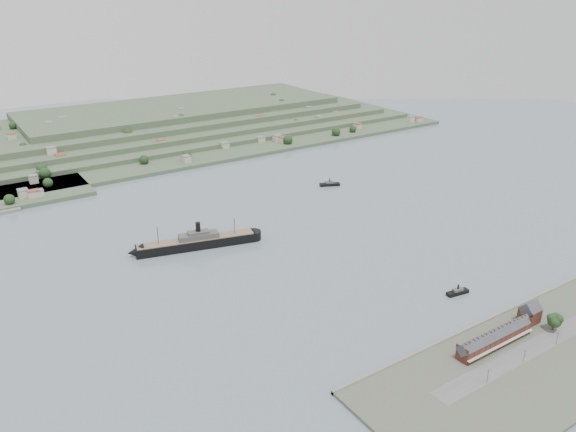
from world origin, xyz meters
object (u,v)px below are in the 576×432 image
gabled_building (530,313)px  steamship (193,243)px  tugboat (458,292)px  fig_tree (556,320)px  terrace_row (495,338)px

gabled_building → steamship: 242.73m
tugboat → fig_tree: size_ratio=1.48×
fig_tree → steamship: bearing=119.9°
gabled_building → tugboat: gabled_building is taller
steamship → gabled_building: bearing=-59.3°
terrace_row → fig_tree: 42.97m
tugboat → fig_tree: fig_tree is taller
terrace_row → steamship: size_ratio=0.54×
terrace_row → fig_tree: size_ratio=4.98×
tugboat → fig_tree: 62.98m
tugboat → steamship: bearing=125.8°
steamship → fig_tree: steamship is taller
terrace_row → gabled_building: size_ratio=3.95×
terrace_row → steamship: bearing=112.1°
terrace_row → tugboat: (29.77, 51.57, -5.08)m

